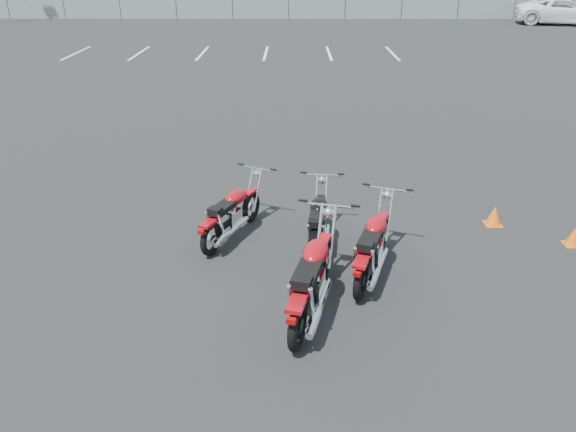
{
  "coord_description": "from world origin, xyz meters",
  "views": [
    {
      "loc": [
        0.26,
        -7.28,
        4.37
      ],
      "look_at": [
        0.2,
        0.6,
        0.65
      ],
      "focal_mm": 35.0,
      "sensor_mm": 36.0,
      "label": 1
    }
  ],
  "objects_px": {
    "motorcycle_front_red": "(232,213)",
    "white_van": "(565,4)",
    "motorcycle_rear_red": "(373,246)",
    "motorcycle_third_red": "(312,278)",
    "motorcycle_second_black": "(318,223)"
  },
  "relations": [
    {
      "from": "motorcycle_front_red",
      "to": "white_van",
      "type": "relative_size",
      "value": 0.28
    },
    {
      "from": "motorcycle_second_black",
      "to": "motorcycle_third_red",
      "type": "distance_m",
      "value": 1.81
    },
    {
      "from": "motorcycle_third_red",
      "to": "motorcycle_rear_red",
      "type": "bearing_deg",
      "value": 47.02
    },
    {
      "from": "motorcycle_front_red",
      "to": "motorcycle_third_red",
      "type": "height_order",
      "value": "motorcycle_third_red"
    },
    {
      "from": "motorcycle_front_red",
      "to": "motorcycle_second_black",
      "type": "distance_m",
      "value": 1.46
    },
    {
      "from": "motorcycle_second_black",
      "to": "motorcycle_rear_red",
      "type": "bearing_deg",
      "value": -46.68
    },
    {
      "from": "motorcycle_third_red",
      "to": "white_van",
      "type": "xyz_separation_m",
      "value": [
        17.46,
        32.72,
        0.78
      ]
    },
    {
      "from": "motorcycle_front_red",
      "to": "motorcycle_rear_red",
      "type": "xyz_separation_m",
      "value": [
        2.19,
        -1.17,
        0.03
      ]
    },
    {
      "from": "motorcycle_front_red",
      "to": "white_van",
      "type": "bearing_deg",
      "value": 58.5
    },
    {
      "from": "motorcycle_second_black",
      "to": "motorcycle_rear_red",
      "type": "relative_size",
      "value": 0.94
    },
    {
      "from": "motorcycle_front_red",
      "to": "white_van",
      "type": "distance_m",
      "value": 35.85
    },
    {
      "from": "motorcycle_third_red",
      "to": "motorcycle_rear_red",
      "type": "xyz_separation_m",
      "value": [
        0.92,
        0.99,
        -0.05
      ]
    },
    {
      "from": "motorcycle_rear_red",
      "to": "white_van",
      "type": "distance_m",
      "value": 35.79
    },
    {
      "from": "motorcycle_rear_red",
      "to": "white_van",
      "type": "xyz_separation_m",
      "value": [
        16.54,
        31.73,
        0.82
      ]
    },
    {
      "from": "motorcycle_second_black",
      "to": "white_van",
      "type": "xyz_separation_m",
      "value": [
        17.31,
        30.92,
        0.86
      ]
    }
  ]
}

